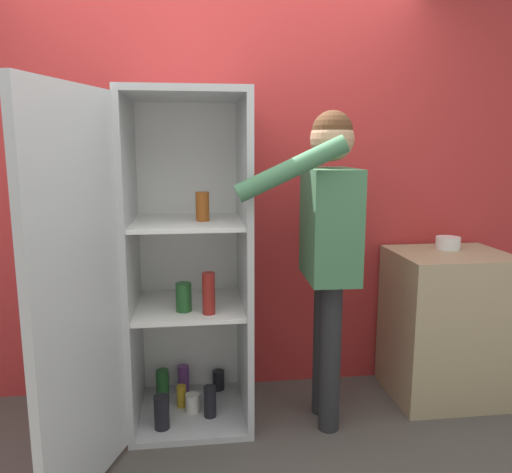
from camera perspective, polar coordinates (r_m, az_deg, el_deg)
wall_back at (r=3.14m, az=-4.39°, el=5.03°), size 7.00×0.06×2.55m
refrigerator at (r=2.74m, az=-9.95°, el=-3.79°), size 0.93×1.28×1.85m
person at (r=2.72m, az=8.22°, el=0.64°), size 0.68×0.60×1.75m
counter at (r=3.38m, az=20.93°, el=-9.42°), size 0.68×0.57×0.92m
bowl at (r=3.36m, az=21.09°, el=-0.69°), size 0.15×0.15×0.08m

